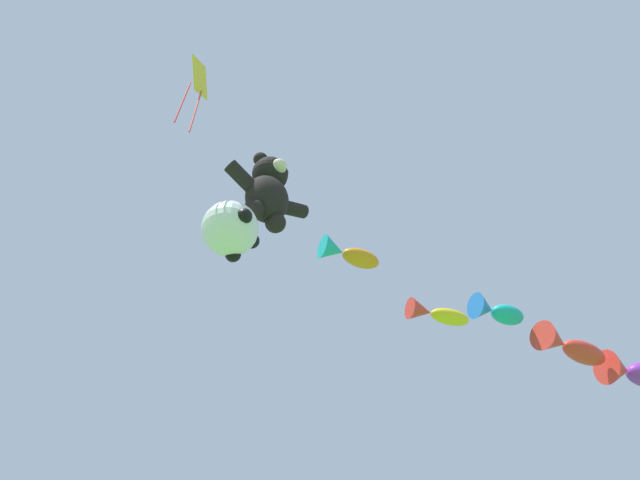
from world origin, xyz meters
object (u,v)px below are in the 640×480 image
(teddy_bear_kite, at_px, (268,191))
(diamond_kite, at_px, (198,84))
(fish_kite_violet, at_px, (632,372))
(fish_kite_goldfin, at_px, (435,314))
(fish_kite_teal, at_px, (496,311))
(soccer_ball_kite, at_px, (231,229))
(fish_kite_crimson, at_px, (569,346))
(fish_kite_tangerine, at_px, (347,254))

(teddy_bear_kite, relative_size, diamond_kite, 0.76)
(fish_kite_violet, distance_m, diamond_kite, 14.17)
(fish_kite_goldfin, bearing_deg, fish_kite_teal, -15.17)
(soccer_ball_kite, height_order, fish_kite_teal, fish_kite_teal)
(teddy_bear_kite, bearing_deg, diamond_kite, -171.46)
(fish_kite_teal, distance_m, fish_kite_crimson, 2.21)
(fish_kite_tangerine, bearing_deg, teddy_bear_kite, -163.52)
(fish_kite_crimson, relative_size, diamond_kite, 0.96)
(soccer_ball_kite, bearing_deg, fish_kite_violet, -6.18)
(fish_kite_goldfin, relative_size, fish_kite_teal, 1.03)
(fish_kite_teal, distance_m, fish_kite_violet, 4.56)
(fish_kite_goldfin, xyz_separation_m, diamond_kite, (-7.69, -0.77, 1.50))
(teddy_bear_kite, xyz_separation_m, fish_kite_violet, (11.92, -1.49, -0.16))
(fish_kite_goldfin, xyz_separation_m, fish_kite_crimson, (4.00, -1.38, 0.04))
(teddy_bear_kite, relative_size, fish_kite_crimson, 0.79)
(fish_kite_tangerine, distance_m, fish_kite_violet, 9.31)
(teddy_bear_kite, distance_m, fish_kite_teal, 7.71)
(diamond_kite, bearing_deg, teddy_bear_kite, 8.54)
(fish_kite_crimson, bearing_deg, diamond_kite, 177.00)
(fish_kite_teal, bearing_deg, diamond_kite, -178.83)
(teddy_bear_kite, distance_m, fish_kite_crimson, 9.62)
(fish_kite_tangerine, xyz_separation_m, fish_kite_violet, (8.96, -2.37, -0.93))
(teddy_bear_kite, distance_m, fish_kite_violet, 12.02)
(fish_kite_crimson, relative_size, fish_kite_violet, 1.10)
(teddy_bear_kite, height_order, soccer_ball_kite, teddy_bear_kite)
(fish_kite_tangerine, bearing_deg, diamond_kite, -166.75)
(soccer_ball_kite, relative_size, fish_kite_goldfin, 0.60)
(fish_kite_tangerine, relative_size, fish_kite_crimson, 0.66)
(diamond_kite, bearing_deg, fish_kite_goldfin, 5.69)
(fish_kite_goldfin, bearing_deg, fish_kite_violet, -17.02)
(fish_kite_crimson, xyz_separation_m, diamond_kite, (-11.69, 0.61, 1.47))
(soccer_ball_kite, xyz_separation_m, fish_kite_violet, (12.63, -1.37, 1.60))
(fish_kite_tangerine, relative_size, fish_kite_teal, 0.97)
(fish_kite_crimson, bearing_deg, soccer_ball_kite, 175.53)
(teddy_bear_kite, height_order, fish_kite_goldfin, teddy_bear_kite)
(teddy_bear_kite, height_order, fish_kite_violet, teddy_bear_kite)
(soccer_ball_kite, height_order, diamond_kite, diamond_kite)
(teddy_bear_kite, xyz_separation_m, fish_kite_goldfin, (5.58, 0.45, -0.05))
(fish_kite_tangerine, height_order, fish_kite_teal, fish_kite_teal)
(soccer_ball_kite, distance_m, diamond_kite, 3.51)
(fish_kite_crimson, distance_m, diamond_kite, 11.79)
(diamond_kite, bearing_deg, fish_kite_violet, -4.79)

